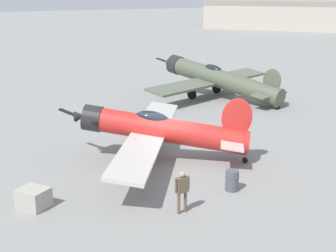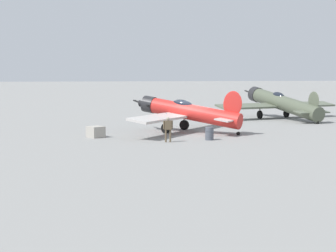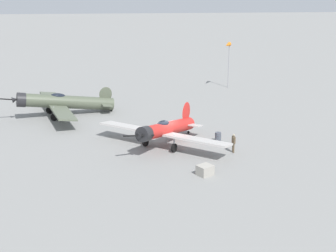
% 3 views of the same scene
% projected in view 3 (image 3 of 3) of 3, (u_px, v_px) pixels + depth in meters
% --- Properties ---
extents(ground_plane, '(400.00, 400.00, 0.00)m').
position_uv_depth(ground_plane, '(168.00, 145.00, 43.54)').
color(ground_plane, gray).
extents(airplane_foreground, '(11.43, 9.45, 3.41)m').
position_uv_depth(airplane_foreground, '(165.00, 129.00, 42.68)').
color(airplane_foreground, red).
rests_on(airplane_foreground, ground_plane).
extents(airplane_mid_apron, '(12.45, 13.29, 3.11)m').
position_uv_depth(airplane_mid_apron, '(63.00, 102.00, 52.51)').
color(airplane_mid_apron, '#4C5442').
rests_on(airplane_mid_apron, ground_plane).
extents(ground_crew_mechanic, '(0.24, 0.66, 1.71)m').
position_uv_depth(ground_crew_mechanic, '(234.00, 141.00, 41.25)').
color(ground_crew_mechanic, brown).
rests_on(ground_crew_mechanic, ground_plane).
extents(equipment_crate, '(1.48, 1.43, 0.80)m').
position_uv_depth(equipment_crate, '(205.00, 170.00, 36.52)').
color(equipment_crate, '#9E998E').
rests_on(equipment_crate, ground_plane).
extents(fuel_drum, '(0.61, 0.61, 0.91)m').
position_uv_depth(fuel_drum, '(218.00, 137.00, 44.22)').
color(fuel_drum, '#474C56').
rests_on(fuel_drum, ground_plane).
extents(windsock_mast, '(1.40, 1.95, 6.46)m').
position_uv_depth(windsock_mast, '(228.00, 47.00, 65.03)').
color(windsock_mast, gray).
rests_on(windsock_mast, ground_plane).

